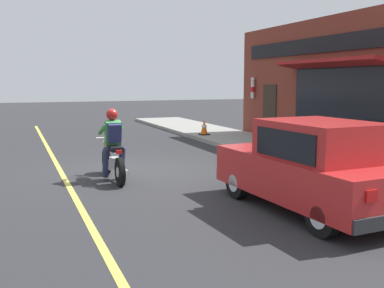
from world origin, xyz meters
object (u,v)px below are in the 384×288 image
object	(u,v)px
motorcycle_with_rider	(113,150)
trash_bin	(332,139)
traffic_cone	(204,127)
car_hatchback	(312,167)

from	to	relation	value
motorcycle_with_rider	trash_bin	bearing A→B (deg)	1.35
traffic_cone	motorcycle_with_rider	bearing A→B (deg)	-128.59
trash_bin	traffic_cone	xyz separation A→B (m)	(-1.33, 5.97, -0.20)
trash_bin	car_hatchback	bearing A→B (deg)	-132.69
car_hatchback	trash_bin	size ratio (longest dim) A/B	3.94
motorcycle_with_rider	trash_bin	xyz separation A→B (m)	(6.21, 0.15, -0.04)
trash_bin	traffic_cone	bearing A→B (deg)	102.54
car_hatchback	trash_bin	bearing A→B (deg)	47.31
motorcycle_with_rider	traffic_cone	bearing A→B (deg)	51.41
car_hatchback	traffic_cone	xyz separation A→B (m)	(2.23, 9.83, -0.33)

